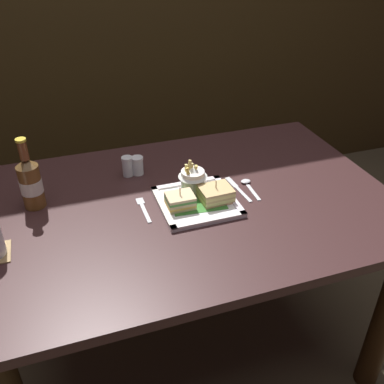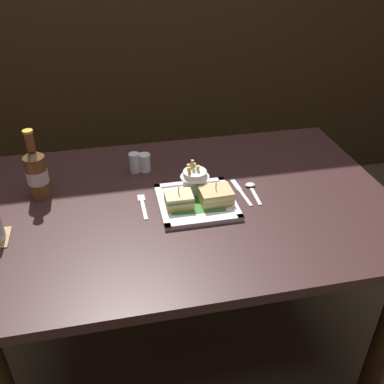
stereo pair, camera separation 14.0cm
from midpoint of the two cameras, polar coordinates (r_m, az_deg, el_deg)
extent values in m
plane|color=#4A402C|center=(1.93, 1.73, -19.47)|extent=(6.00, 6.00, 0.00)
cube|color=#341E1E|center=(1.44, 2.19, -1.77)|extent=(1.37, 0.91, 0.03)
cylinder|color=black|center=(1.95, -18.42, -6.55)|extent=(0.08, 0.08, 0.70)
cylinder|color=#2C2414|center=(2.12, 15.51, -2.36)|extent=(0.08, 0.08, 0.70)
cube|color=white|center=(1.41, 3.44, -1.50)|extent=(0.25, 0.25, 0.01)
cube|color=#317229|center=(1.41, 3.45, -1.31)|extent=(0.18, 0.15, 0.00)
cube|color=white|center=(1.32, 4.72, -3.94)|extent=(0.25, 0.02, 0.01)
cube|color=white|center=(1.50, 2.34, 1.14)|extent=(0.25, 0.02, 0.01)
cube|color=white|center=(1.38, -1.10, -1.78)|extent=(0.02, 0.25, 0.01)
cube|color=white|center=(1.44, 7.84, -0.70)|extent=(0.02, 0.25, 0.01)
cube|color=#D9C283|center=(1.38, 1.16, -1.75)|extent=(0.09, 0.07, 0.01)
cube|color=#EABC51|center=(1.38, 1.17, -1.45)|extent=(0.09, 0.07, 0.01)
cube|color=#D3B983|center=(1.37, 1.17, -1.15)|extent=(0.09, 0.07, 0.01)
cube|color=#478F3B|center=(1.37, 1.17, -0.85)|extent=(0.09, 0.07, 0.01)
cube|color=#D8BC8A|center=(1.36, 1.18, -0.54)|extent=(0.09, 0.07, 0.01)
cylinder|color=tan|center=(1.37, 1.18, -0.67)|extent=(0.00, 0.00, 0.07)
cube|color=tan|center=(1.41, 5.95, -1.20)|extent=(0.11, 0.09, 0.01)
cube|color=#E2D680|center=(1.41, 5.98, -0.87)|extent=(0.11, 0.09, 0.01)
cube|color=tan|center=(1.40, 6.00, -0.55)|extent=(0.11, 0.09, 0.01)
cube|color=#E0CF7B|center=(1.40, 6.02, -0.22)|extent=(0.11, 0.09, 0.01)
cube|color=tan|center=(1.39, 6.04, 0.12)|extent=(0.11, 0.09, 0.01)
cylinder|color=tan|center=(1.39, 6.03, -0.08)|extent=(0.00, 0.00, 0.07)
cylinder|color=silver|center=(1.45, 3.15, 1.41)|extent=(0.08, 0.08, 0.07)
cone|color=white|center=(1.43, 3.19, 2.55)|extent=(0.10, 0.10, 0.03)
cube|color=#EAD575|center=(1.43, 2.33, 2.56)|extent=(0.01, 0.01, 0.06)
cube|color=#F6DE89|center=(1.44, 2.95, 2.69)|extent=(0.02, 0.01, 0.06)
cube|color=#E9C251|center=(1.41, 2.55, 2.10)|extent=(0.02, 0.02, 0.06)
cube|color=#ECCF74|center=(1.43, 2.77, 2.84)|extent=(0.02, 0.02, 0.07)
cube|color=#E2C864|center=(1.43, 3.49, 2.57)|extent=(0.01, 0.02, 0.06)
cube|color=#DCBA65|center=(1.44, 2.93, 2.55)|extent=(0.02, 0.01, 0.05)
cylinder|color=brown|center=(1.48, -17.17, 1.86)|extent=(0.07, 0.07, 0.15)
cone|color=brown|center=(1.44, -17.71, 4.76)|extent=(0.07, 0.07, 0.02)
cylinder|color=brown|center=(1.42, -17.99, 6.27)|extent=(0.03, 0.03, 0.06)
cylinder|color=gold|center=(1.41, -18.23, 7.51)|extent=(0.03, 0.03, 0.01)
cylinder|color=beige|center=(1.48, -17.19, 1.96)|extent=(0.07, 0.07, 0.05)
cube|color=silver|center=(1.38, -3.48, -2.46)|extent=(0.01, 0.11, 0.00)
cube|color=silver|center=(1.44, -3.97, -0.86)|extent=(0.02, 0.04, 0.00)
cube|color=silver|center=(1.46, 9.78, -0.84)|extent=(0.02, 0.10, 0.00)
cube|color=silver|center=(1.52, 8.43, 0.85)|extent=(0.02, 0.07, 0.00)
cube|color=silver|center=(1.47, 11.11, -0.68)|extent=(0.02, 0.10, 0.00)
ellipsoid|color=silver|center=(1.52, 10.29, 0.86)|extent=(0.03, 0.03, 0.01)
cylinder|color=silver|center=(1.58, -5.07, 3.62)|extent=(0.04, 0.04, 0.06)
cylinder|color=white|center=(1.59, -5.05, 3.22)|extent=(0.03, 0.03, 0.04)
cylinder|color=silver|center=(1.56, -5.13, 4.81)|extent=(0.04, 0.04, 0.01)
cylinder|color=silver|center=(1.59, -3.75, 3.65)|extent=(0.04, 0.04, 0.06)
cylinder|color=#322D28|center=(1.59, -3.74, 3.29)|extent=(0.04, 0.04, 0.03)
cylinder|color=silver|center=(1.57, -3.80, 4.73)|extent=(0.04, 0.04, 0.01)
camera|label=1|loc=(0.07, -87.14, 1.84)|focal=40.48mm
camera|label=2|loc=(0.07, 92.86, -1.84)|focal=40.48mm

